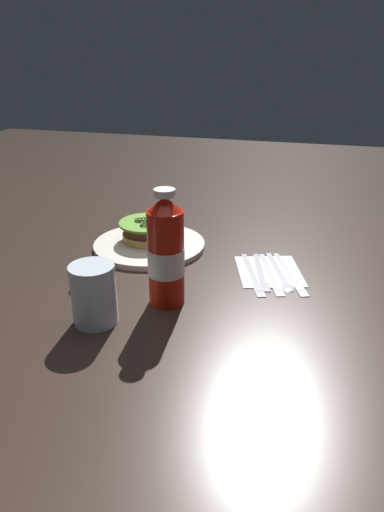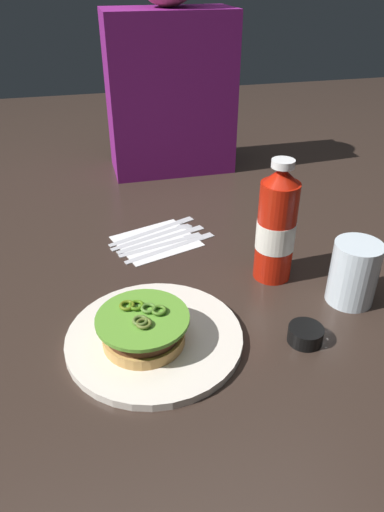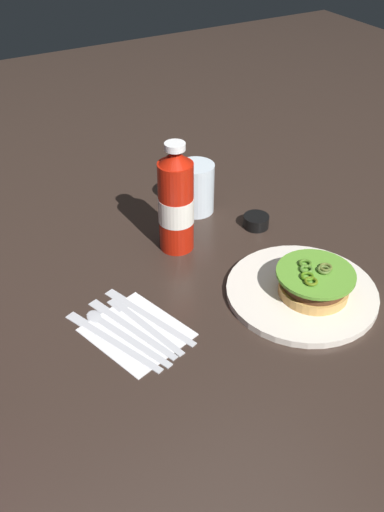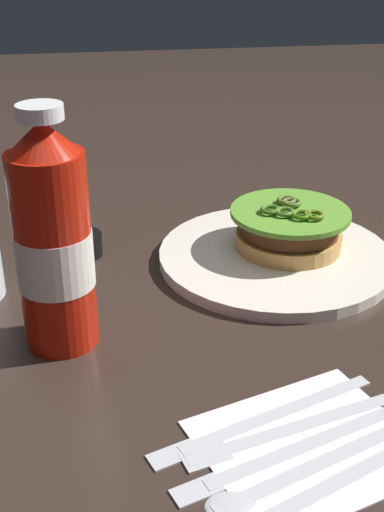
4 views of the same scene
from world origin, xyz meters
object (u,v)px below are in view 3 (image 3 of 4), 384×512
(ketchup_bottle, at_px, (176,203))
(spoon_utensil, at_px, (115,329))
(steak_knife, at_px, (143,312))
(dinner_plate, at_px, (301,292))
(napkin, at_px, (137,332))
(table_knife, at_px, (126,323))
(burger_sandwich, at_px, (314,282))
(water_glass, at_px, (196,188))
(butter_knife, at_px, (106,336))
(fork_utensil, at_px, (138,319))
(condiment_cup, at_px, (256,221))

(ketchup_bottle, height_order, spoon_utensil, ketchup_bottle)
(steak_knife, bearing_deg, dinner_plate, -109.13)
(ketchup_bottle, height_order, napkin, ketchup_bottle)
(steak_knife, distance_m, table_knife, 0.04)
(burger_sandwich, xyz_separation_m, water_glass, (0.36, 0.03, 0.02))
(steak_knife, height_order, butter_knife, same)
(steak_knife, relative_size, spoon_utensil, 1.07)
(burger_sandwich, bearing_deg, fork_utensil, 71.55)
(table_knife, bearing_deg, ketchup_bottle, -48.70)
(condiment_cup, bearing_deg, ketchup_bottle, 84.29)
(napkin, bearing_deg, butter_knife, 75.41)
(table_knife, bearing_deg, fork_utensil, -91.33)
(steak_knife, bearing_deg, condiment_cup, -68.04)
(ketchup_bottle, relative_size, table_knife, 1.14)
(ketchup_bottle, height_order, butter_knife, ketchup_bottle)
(water_glass, xyz_separation_m, napkin, (-0.28, 0.27, -0.05))
(table_knife, distance_m, spoon_utensil, 0.02)
(butter_knife, bearing_deg, steak_knife, -72.94)
(napkin, relative_size, steak_knife, 0.78)
(burger_sandwich, distance_m, condiment_cup, 0.24)
(burger_sandwich, height_order, steak_knife, burger_sandwich)
(steak_knife, bearing_deg, spoon_utensil, 103.83)
(water_glass, bearing_deg, burger_sandwich, -174.70)
(dinner_plate, xyz_separation_m, table_knife, (0.08, 0.30, -0.00))
(napkin, xyz_separation_m, table_knife, (0.02, 0.01, 0.00))
(condiment_cup, bearing_deg, water_glass, 33.32)
(water_glass, relative_size, butter_knife, 0.56)
(condiment_cup, distance_m, steak_knife, 0.35)
(condiment_cup, xyz_separation_m, fork_utensil, (-0.14, 0.34, -0.01))
(condiment_cup, relative_size, fork_utensil, 0.29)
(burger_sandwich, distance_m, napkin, 0.32)
(dinner_plate, bearing_deg, spoon_utensil, 76.52)
(steak_knife, relative_size, fork_utensil, 1.09)
(fork_utensil, relative_size, table_knife, 0.93)
(dinner_plate, distance_m, fork_utensil, 0.29)
(water_glass, height_order, napkin, water_glass)
(dinner_plate, distance_m, water_glass, 0.34)
(napkin, relative_size, butter_knife, 0.78)
(dinner_plate, relative_size, butter_knife, 1.36)
(condiment_cup, xyz_separation_m, butter_knife, (-0.15, 0.40, -0.01))
(steak_knife, xyz_separation_m, table_knife, (-0.01, 0.04, 0.00))
(ketchup_bottle, distance_m, butter_knife, 0.29)
(napkin, height_order, fork_utensil, fork_utensil)
(condiment_cup, distance_m, napkin, 0.39)
(spoon_utensil, bearing_deg, condiment_cup, -69.25)
(burger_sandwich, relative_size, water_glass, 1.24)
(water_glass, bearing_deg, table_knife, 132.68)
(fork_utensil, height_order, butter_knife, same)
(fork_utensil, bearing_deg, burger_sandwich, -108.45)
(butter_knife, bearing_deg, spoon_utensil, -63.54)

